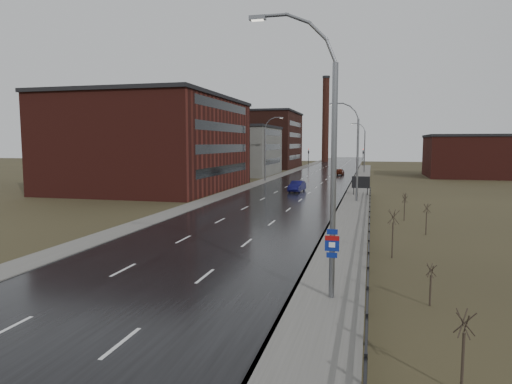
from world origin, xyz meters
The scene contains 26 objects.
ground centered at (0.00, 0.00, 0.00)m, with size 320.00×320.00×0.00m, color #2D2819.
road centered at (0.00, 60.00, 0.03)m, with size 14.00×300.00×0.06m, color black.
sidewalk_right centered at (8.60, 35.00, 0.09)m, with size 3.20×180.00×0.18m, color #595651.
curb_right centered at (7.08, 35.00, 0.09)m, with size 0.16×180.00×0.18m, color slate.
sidewalk_left centered at (-8.20, 60.00, 0.06)m, with size 2.40×260.00×0.12m, color #595651.
warehouse_near centered at (-20.99, 45.00, 6.76)m, with size 22.44×28.56×13.50m.
warehouse_mid centered at (-17.99, 78.00, 5.26)m, with size 16.32×20.40×10.50m.
warehouse_far centered at (-22.99, 108.00, 7.76)m, with size 26.52×24.48×15.50m.
building_right centered at (30.30, 82.00, 4.26)m, with size 18.36×16.32×8.50m.
smokestack centered at (-6.00, 150.00, 15.50)m, with size 2.70×2.70×30.70m.
streetlight_main centered at (8.47, 2.00, 6.06)m, with size 3.91×0.29×12.11m.
streetlight_right_mid centered at (8.50, 36.00, 5.84)m, with size 3.36×0.28×11.35m.
streetlight_left centered at (-7.70, 62.00, 5.84)m, with size 3.36×0.28×11.35m.
streetlight_right_far centered at (8.50, 90.00, 5.84)m, with size 3.36×0.28×11.35m.
guardrail centered at (10.30, 18.31, 0.71)m, with size 0.10×53.05×1.10m.
shrub_a centered at (12.82, -4.48, 1.24)m, with size 0.55×0.58×2.33m.
shrub_b centered at (12.83, 2.46, 0.94)m, with size 0.43×0.45×1.78m.
shrub_c centered at (11.64, 10.37, 1.53)m, with size 0.67×0.71×2.87m.
shrub_d centered at (14.36, 18.05, 1.24)m, with size 0.56×0.59×2.34m.
shrub_e centered at (13.24, 24.27, 1.18)m, with size 0.53×0.56×2.23m.
shrub_f centered at (13.66, 30.24, 0.96)m, with size 0.44×0.46×1.82m.
billboard centered at (9.10, 42.33, 1.72)m, with size 2.25×0.17×2.56m.
traffic_light_left centered at (-8.00, 120.00, 4.60)m, with size 0.58×2.73×5.30m.
traffic_light_right centered at (8.00, 120.00, 4.60)m, with size 0.58×2.73×5.30m.
car_near centered at (0.39, 45.48, 0.74)m, with size 1.57×4.51×1.49m, color #0E0E47.
car_far centered at (3.89, 81.31, 0.70)m, with size 1.64×4.09×1.39m, color #47170B.
Camera 1 is at (10.30, -17.14, 6.74)m, focal length 32.00 mm.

